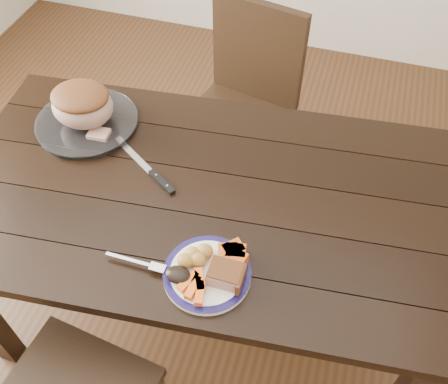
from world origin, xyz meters
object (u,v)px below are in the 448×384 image
(serving_platter, at_px, (87,123))
(fork, at_px, (140,263))
(carving_knife, at_px, (155,175))
(chair_far, at_px, (244,99))
(dining_table, at_px, (203,210))
(roast_joint, at_px, (83,106))
(dinner_plate, at_px, (207,274))
(pork_slice, at_px, (226,274))

(serving_platter, xyz_separation_m, fork, (0.41, -0.48, 0.01))
(carving_knife, bearing_deg, fork, -41.61)
(serving_platter, height_order, carving_knife, serving_platter)
(chair_far, distance_m, serving_platter, 0.74)
(dining_table, xyz_separation_m, serving_platter, (-0.49, 0.17, 0.10))
(dining_table, xyz_separation_m, roast_joint, (-0.49, 0.17, 0.18))
(dinner_plate, bearing_deg, roast_joint, 142.63)
(dining_table, xyz_separation_m, chair_far, (-0.06, 0.74, -0.13))
(pork_slice, height_order, fork, pork_slice)
(roast_joint, relative_size, carving_knife, 0.76)
(roast_joint, bearing_deg, dining_table, -19.82)
(roast_joint, bearing_deg, dinner_plate, -37.37)
(dining_table, distance_m, serving_platter, 0.53)
(roast_joint, bearing_deg, serving_platter, -90.00)
(pork_slice, bearing_deg, chair_far, 102.35)
(fork, bearing_deg, roast_joint, 130.44)
(chair_far, relative_size, serving_platter, 2.67)
(dining_table, bearing_deg, chair_far, 94.51)
(dinner_plate, relative_size, fork, 1.38)
(chair_far, distance_m, dinner_plate, 1.06)
(dining_table, relative_size, pork_slice, 18.01)
(pork_slice, bearing_deg, carving_knife, 137.59)
(pork_slice, bearing_deg, dinner_plate, 175.24)
(dining_table, height_order, carving_knife, carving_knife)
(dining_table, bearing_deg, roast_joint, 160.18)
(dinner_plate, distance_m, roast_joint, 0.75)
(carving_knife, bearing_deg, dinner_plate, -14.16)
(fork, bearing_deg, chair_far, 89.20)
(dining_table, height_order, dinner_plate, dinner_plate)
(fork, xyz_separation_m, carving_knife, (-0.09, 0.33, -0.01))
(dining_table, xyz_separation_m, pork_slice, (0.17, -0.29, 0.13))
(chair_far, height_order, roast_joint, chair_far)
(dining_table, relative_size, fork, 9.46)
(pork_slice, bearing_deg, dining_table, 120.14)
(carving_knife, bearing_deg, dining_table, 26.87)
(dining_table, xyz_separation_m, fork, (-0.08, -0.31, 0.11))
(dinner_plate, distance_m, serving_platter, 0.75)
(chair_far, bearing_deg, serving_platter, 65.34)
(dinner_plate, bearing_deg, pork_slice, -4.76)
(dinner_plate, bearing_deg, fork, -171.59)
(pork_slice, xyz_separation_m, fork, (-0.24, -0.02, -0.02))
(fork, bearing_deg, carving_knife, 105.62)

